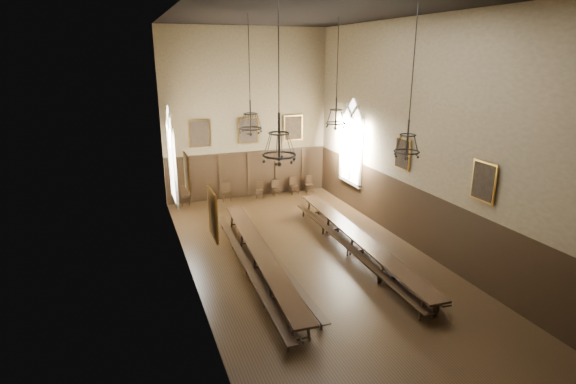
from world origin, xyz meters
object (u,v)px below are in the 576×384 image
chair_4 (260,193)px  table_right (357,244)px  chair_0 (186,200)px  bench_left_outer (246,267)px  chair_7 (309,187)px  bench_left_inner (274,261)px  chair_2 (227,195)px  chandelier_back_left (251,121)px  chandelier_back_right (336,116)px  table_left (261,260)px  bench_right_outer (367,244)px  chair_6 (294,189)px  bench_right_inner (348,249)px  chandelier_front_right (407,142)px  chandelier_front_left (279,146)px  chair_5 (276,191)px

chair_4 → table_right: bearing=-64.3°
chair_0 → chair_4: size_ratio=1.14×
bench_left_outer → chair_7: size_ratio=10.67×
table_right → bench_left_inner: 3.44m
chair_2 → chair_7: (4.82, -0.11, -0.01)m
chair_4 → chair_7: size_ratio=0.94×
chandelier_back_left → chandelier_back_right: size_ratio=0.99×
table_left → bench_left_inner: 0.55m
bench_left_inner → chair_7: 9.74m
bench_left_outer → bench_right_outer: 5.10m
chair_6 → chair_7: 0.92m
bench_left_outer → bench_right_inner: size_ratio=0.98×
table_left → bench_left_outer: size_ratio=1.00×
bench_left_inner → chair_6: 9.34m
chair_2 → chair_0: bearing=-169.0°
bench_right_outer → bench_left_inner: bearing=-178.2°
bench_left_outer → chair_4: 9.06m
chair_0 → chair_2: size_ratio=1.02×
chandelier_back_right → chandelier_front_right: size_ratio=0.97×
bench_right_inner → chandelier_front_left: bearing=-143.4°
bench_left_outer → chair_6: 9.98m
chair_2 → chandelier_back_right: size_ratio=0.24×
bench_right_outer → chandelier_front_right: (-0.67, -3.10, 4.76)m
chair_0 → chandelier_back_right: bearing=-41.3°
chandelier_back_right → chair_5: bearing=94.9°
chair_5 → chandelier_front_left: chandelier_front_left is taller
table_left → chair_2: chair_2 is taller
chandelier_front_right → chair_7: bearing=81.7°
table_left → chair_7: 10.01m
table_right → chair_0: (-5.48, 8.51, -0.11)m
bench_left_inner → chandelier_front_right: bearing=-42.0°
bench_right_outer → table_left: bearing=-178.6°
bench_left_inner → chair_4: size_ratio=10.16×
bench_right_inner → chandelier_front_right: bearing=-84.2°
bench_right_outer → chair_7: bearing=83.2°
bench_right_inner → chair_2: 9.00m
table_left → chair_4: size_ratio=11.32×
bench_right_outer → chandelier_front_left: chandelier_front_left is taller
chair_2 → bench_left_inner: bearing=-79.7°
bench_left_outer → bench_right_outer: bench_right_outer is taller
chair_7 → chandelier_front_left: size_ratio=0.22×
bench_left_inner → chandelier_front_left: (-0.79, -2.87, 4.93)m
table_left → chair_5: (3.49, 8.41, -0.13)m
table_right → chandelier_back_right: bearing=88.9°
table_left → bench_right_inner: bearing=-0.9°
chair_6 → chandelier_back_right: 7.86m
bench_right_outer → chair_7: size_ratio=10.80×
bench_left_outer → chandelier_back_right: (4.60, 2.41, 4.88)m
bench_left_inner → bench_right_inner: (3.01, -0.05, 0.04)m
chair_4 → chandelier_back_right: bearing=-60.3°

